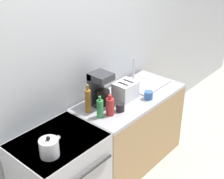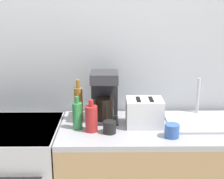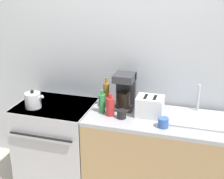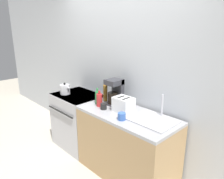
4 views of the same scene
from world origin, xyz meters
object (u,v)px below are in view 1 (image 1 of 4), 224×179
at_px(bottle_green, 100,108).
at_px(bottle_amber, 88,101).
at_px(bottle_red, 110,106).
at_px(kettle, 49,148).
at_px(toaster, 125,90).
at_px(coffee_maker, 100,89).
at_px(cup_black, 120,107).
at_px(cup_blue, 149,95).
at_px(stove, 61,178).

relative_size(bottle_green, bottle_amber, 0.75).
bearing_deg(bottle_red, kettle, -176.67).
bearing_deg(bottle_green, toaster, 6.29).
height_order(kettle, coffee_maker, coffee_maker).
relative_size(coffee_maker, cup_black, 4.23).
xyz_separation_m(toaster, cup_black, (-0.24, -0.13, -0.06)).
relative_size(kettle, cup_blue, 2.13).
distance_m(kettle, coffee_maker, 0.91).
xyz_separation_m(stove, kettle, (-0.17, -0.12, 0.51)).
xyz_separation_m(stove, bottle_green, (0.52, -0.03, 0.52)).
bearing_deg(kettle, toaster, 7.01).
relative_size(kettle, cup_black, 2.36).
distance_m(bottle_green, cup_blue, 0.63).
bearing_deg(bottle_red, coffee_maker, 68.87).
xyz_separation_m(stove, cup_blue, (1.12, -0.17, 0.47)).
relative_size(toaster, bottle_red, 1.14).
relative_size(bottle_amber, cup_black, 3.56).
distance_m(bottle_amber, cup_blue, 0.69).
bearing_deg(coffee_maker, stove, -168.39).
height_order(stove, cup_blue, cup_blue).
xyz_separation_m(toaster, coffee_maker, (-0.27, 0.12, 0.09)).
bearing_deg(kettle, coffee_maker, 16.74).
bearing_deg(coffee_maker, toaster, -23.81).
xyz_separation_m(kettle, bottle_amber, (0.68, 0.25, 0.05)).
relative_size(kettle, bottle_amber, 0.66).
bearing_deg(cup_blue, bottle_green, 166.66).
distance_m(bottle_amber, bottle_red, 0.23).
distance_m(kettle, toaster, 1.15).
distance_m(kettle, bottle_red, 0.79).
xyz_separation_m(toaster, bottle_amber, (-0.46, 0.11, 0.03)).
distance_m(coffee_maker, bottle_red, 0.25).
relative_size(stove, kettle, 4.44).
bearing_deg(kettle, bottle_green, 7.48).
height_order(stove, bottle_amber, bottle_amber).
xyz_separation_m(kettle, cup_blue, (1.30, -0.05, -0.03)).
bearing_deg(toaster, cup_black, -152.18).
bearing_deg(bottle_red, bottle_amber, 116.93).
bearing_deg(coffee_maker, cup_black, -81.90).
bearing_deg(cup_black, bottle_green, 160.44).
height_order(stove, bottle_red, bottle_red).
height_order(bottle_green, bottle_red, bottle_green).
distance_m(stove, kettle, 0.55).
bearing_deg(cup_blue, bottle_amber, 153.97).
xyz_separation_m(cup_black, cup_blue, (0.39, -0.07, 0.00)).
height_order(kettle, bottle_green, bottle_green).
bearing_deg(coffee_maker, bottle_red, -111.13).
distance_m(toaster, bottle_amber, 0.47).
bearing_deg(bottle_amber, bottle_green, -87.71).
bearing_deg(coffee_maker, bottle_green, -136.34).
bearing_deg(toaster, cup_blue, -51.53).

